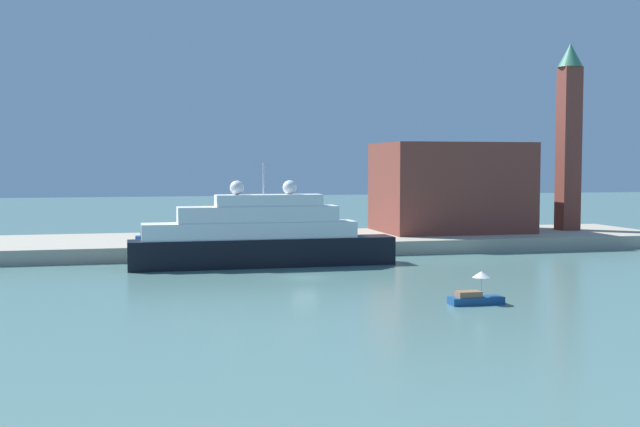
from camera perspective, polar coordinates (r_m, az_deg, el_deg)
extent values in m
plane|color=slate|center=(79.47, -1.11, -4.61)|extent=(400.00, 400.00, 0.00)
cube|color=#ADA38E|center=(104.83, -4.13, -2.14)|extent=(110.00, 20.19, 1.74)
cube|color=black|center=(88.20, -4.03, -2.78)|extent=(29.20, 3.91, 3.11)
cube|color=white|center=(87.73, -4.98, -1.21)|extent=(23.36, 3.60, 1.80)
cube|color=white|center=(87.73, -4.42, -0.04)|extent=(17.52, 3.28, 1.74)
cube|color=white|center=(87.84, -3.67, 0.95)|extent=(11.68, 2.97, 1.27)
cylinder|color=silver|center=(87.66, -4.06, 2.51)|extent=(0.16, 0.16, 3.52)
sphere|color=white|center=(88.21, -2.18, 1.88)|extent=(1.55, 1.55, 1.55)
sphere|color=white|center=(87.27, -5.95, 1.84)|extent=(1.55, 1.55, 1.55)
cube|color=navy|center=(65.95, 11.06, -6.11)|extent=(4.41, 1.50, 0.61)
cube|color=#8C6647|center=(65.60, 10.54, -5.67)|extent=(1.94, 1.20, 0.48)
cylinder|color=#B2B2B2|center=(65.96, 11.42, -5.16)|extent=(0.06, 0.06, 1.55)
cone|color=white|center=(65.81, 11.43, -4.28)|extent=(1.44, 1.44, 0.50)
cube|color=brown|center=(114.29, 9.29, 1.86)|extent=(19.98, 14.33, 12.45)
cube|color=brown|center=(120.37, 17.30, 4.41)|extent=(2.70, 2.70, 23.30)
cone|color=#387A5B|center=(121.33, 17.42, 10.72)|extent=(3.51, 3.51, 3.37)
cube|color=#1E4C99|center=(100.18, -11.83, -1.77)|extent=(4.22, 1.69, 0.73)
cube|color=#262D33|center=(100.12, -11.95, -1.39)|extent=(2.53, 1.52, 0.60)
cylinder|color=#4C4C4C|center=(97.17, -9.29, -1.67)|extent=(0.36, 0.36, 1.51)
sphere|color=tan|center=(97.10, -9.30, -1.16)|extent=(0.24, 0.24, 0.24)
cylinder|color=black|center=(96.18, -2.17, -1.92)|extent=(0.40, 0.40, 0.72)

